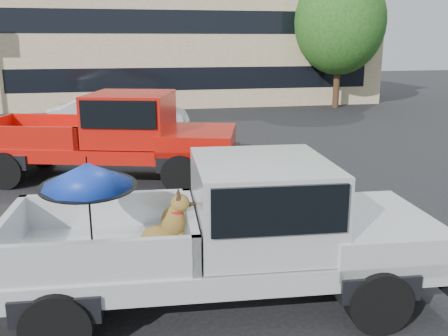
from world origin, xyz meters
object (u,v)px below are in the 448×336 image
(tree_back, at_px, (242,23))
(silver_pickup, at_px, (243,225))
(red_pickup, at_px, (124,133))
(tree_right, at_px, (340,22))
(silver_sedan, at_px, (121,116))

(tree_back, height_order, silver_pickup, tree_back)
(tree_back, distance_m, red_pickup, 21.36)
(tree_right, relative_size, tree_back, 0.95)
(silver_pickup, bearing_deg, tree_right, 66.61)
(tree_back, distance_m, silver_sedan, 16.53)
(red_pickup, bearing_deg, silver_pickup, -61.60)
(tree_back, bearing_deg, red_pickup, -111.65)
(red_pickup, bearing_deg, tree_back, 84.72)
(silver_sedan, bearing_deg, tree_back, -17.67)
(silver_pickup, bearing_deg, red_pickup, 106.22)
(tree_back, distance_m, silver_pickup, 27.02)
(red_pickup, xyz_separation_m, silver_sedan, (-0.01, 5.51, -0.38))
(silver_pickup, xyz_separation_m, red_pickup, (-1.37, 6.41, 0.10))
(tree_back, xyz_separation_m, silver_sedan, (-7.80, -14.11, -3.64))
(tree_back, bearing_deg, silver_sedan, -118.93)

